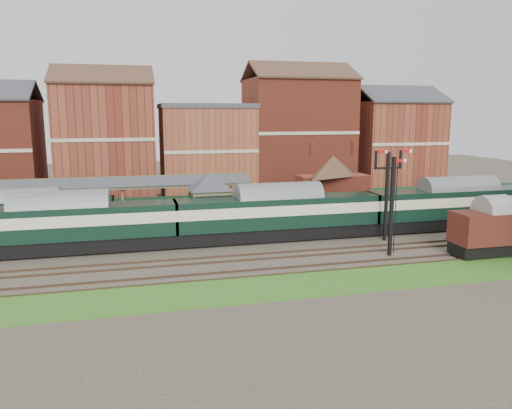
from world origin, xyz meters
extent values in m
plane|color=#473D33|center=(0.00, 0.00, 0.00)|extent=(160.00, 160.00, 0.00)
cube|color=#2D6619|center=(0.00, 16.00, 0.03)|extent=(90.00, 4.50, 0.06)
cube|color=#2D6619|center=(0.00, -12.00, 0.03)|extent=(90.00, 5.00, 0.06)
cube|color=#193823|center=(0.00, 18.00, 0.75)|extent=(90.00, 0.12, 1.50)
cube|color=#2D2D2D|center=(-5.00, 9.75, 0.50)|extent=(55.00, 3.40, 1.00)
cube|color=#70805B|center=(-3.00, 3.25, 1.20)|extent=(3.40, 3.20, 2.40)
cube|color=brown|center=(-3.00, 3.25, 3.40)|extent=(3.60, 3.40, 2.00)
pyramid|color=#383A3F|center=(-3.00, 3.25, 5.20)|extent=(5.40, 5.40, 1.60)
cube|color=maroon|center=(5.00, 3.25, 1.10)|extent=(3.00, 2.40, 2.20)
cube|color=#4C3323|center=(5.00, 2.60, 2.55)|extent=(3.20, 1.34, 0.79)
cube|color=#4C3323|center=(5.00, 3.90, 2.55)|extent=(3.20, 1.34, 0.79)
cube|color=#993927|center=(12.00, 9.75, 2.75)|extent=(8.00, 3.00, 3.50)
pyramid|color=#4C3323|center=(12.00, 9.75, 5.60)|extent=(8.10, 8.10, 2.20)
cube|color=#993927|center=(9.50, 9.75, 6.10)|extent=(0.60, 0.60, 1.60)
cube|color=#993927|center=(14.50, 9.75, 6.10)|extent=(0.60, 0.60, 1.60)
cube|color=brown|center=(-22.00, 8.45, 2.70)|extent=(0.22, 0.22, 3.40)
cube|color=brown|center=(0.00, 11.05, 2.70)|extent=(0.22, 0.22, 3.40)
cube|color=#383A3F|center=(-11.00, 8.80, 4.60)|extent=(26.00, 1.99, 0.90)
cube|color=#383A3F|center=(-11.00, 10.70, 4.60)|extent=(26.00, 1.99, 0.90)
cube|color=brown|center=(-11.00, 9.75, 4.98)|extent=(26.00, 0.20, 0.20)
cube|color=black|center=(12.00, -2.50, 4.00)|extent=(0.25, 0.25, 8.00)
cube|color=black|center=(12.00, -2.50, 6.60)|extent=(2.60, 0.18, 0.18)
cube|color=#B2140F|center=(11.35, -2.50, 8.05)|extent=(1.10, 0.08, 0.25)
cube|color=#B2140F|center=(13.75, -2.50, 8.05)|extent=(1.10, 0.08, 0.25)
cube|color=black|center=(10.00, -7.00, 4.00)|extent=(0.25, 0.25, 8.00)
cube|color=#B2140F|center=(10.55, -7.00, 7.70)|extent=(1.10, 0.08, 0.25)
cube|color=maroon|center=(-13.00, 25.00, 7.50)|extent=(12.00, 10.00, 15.00)
cube|color=brown|center=(0.00, 25.00, 6.00)|extent=(12.00, 10.00, 12.00)
cube|color=#993927|center=(13.00, 25.00, 8.00)|extent=(14.00, 10.00, 16.00)
cube|color=maroon|center=(28.00, 25.00, 6.50)|extent=(12.00, 10.00, 13.00)
cube|color=black|center=(-15.77, 0.00, 0.72)|extent=(18.48, 2.59, 1.13)
cube|color=black|center=(-15.77, 0.00, 2.62)|extent=(18.48, 2.87, 2.67)
cube|color=beige|center=(-15.77, 0.00, 2.94)|extent=(18.50, 2.91, 0.92)
cube|color=slate|center=(-15.77, 0.00, 4.11)|extent=(18.48, 2.87, 0.62)
cube|color=black|center=(2.71, 0.00, 0.72)|extent=(18.48, 2.59, 1.13)
cube|color=black|center=(2.71, 0.00, 2.62)|extent=(18.48, 2.87, 2.67)
cube|color=beige|center=(2.71, 0.00, 2.94)|extent=(18.50, 2.91, 0.92)
cube|color=slate|center=(2.71, 0.00, 4.11)|extent=(18.48, 2.87, 0.62)
cube|color=black|center=(21.19, 0.00, 0.72)|extent=(18.48, 2.59, 1.13)
cube|color=black|center=(21.19, 0.00, 2.62)|extent=(18.48, 2.87, 2.67)
cube|color=beige|center=(21.19, 0.00, 2.94)|extent=(18.50, 2.91, 0.92)
cube|color=slate|center=(21.19, 0.00, 4.11)|extent=(18.48, 2.87, 0.62)
cube|color=black|center=(-19.91, 6.50, 0.66)|extent=(16.28, 2.28, 0.99)
cube|color=black|center=(-19.91, 6.50, 2.33)|extent=(16.28, 2.53, 2.35)
cube|color=beige|center=(-19.91, 6.50, 2.61)|extent=(16.30, 2.57, 0.81)
cube|color=slate|center=(-19.91, 6.50, 3.64)|extent=(16.28, 2.53, 0.54)
cube|color=black|center=(17.86, -9.00, 0.63)|extent=(6.29, 2.32, 0.94)
cube|color=#411B12|center=(17.86, -9.00, 2.36)|extent=(6.29, 2.73, 2.52)
cube|color=gray|center=(17.86, -9.00, 3.75)|extent=(6.29, 2.73, 0.46)
camera|label=1|loc=(-10.10, -42.25, 11.37)|focal=35.00mm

